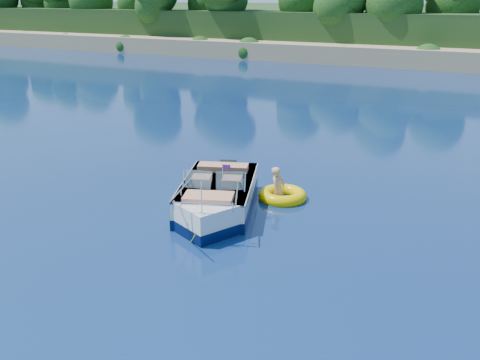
{
  "coord_description": "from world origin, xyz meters",
  "views": [
    {
      "loc": [
        7.19,
        -8.95,
        5.43
      ],
      "look_at": [
        1.15,
        2.8,
        0.85
      ],
      "focal_mm": 40.0,
      "sensor_mm": 36.0,
      "label": 1
    }
  ],
  "objects": [
    {
      "name": "ground",
      "position": [
        0.0,
        0.0,
        0.0
      ],
      "size": [
        160.0,
        160.0,
        0.0
      ],
      "primitive_type": "plane",
      "color": "#0A1746",
      "rests_on": "ground"
    },
    {
      "name": "shoreline",
      "position": [
        0.0,
        63.77,
        0.98
      ],
      "size": [
        170.0,
        59.0,
        6.0
      ],
      "color": "#927855",
      "rests_on": "ground"
    },
    {
      "name": "motorboat",
      "position": [
        0.64,
        2.42,
        0.33
      ],
      "size": [
        2.93,
        4.91,
        1.71
      ],
      "rotation": [
        0.0,
        0.0,
        0.35
      ],
      "color": "silver",
      "rests_on": "ground"
    },
    {
      "name": "tow_tube",
      "position": [
        1.83,
        4.09,
        0.09
      ],
      "size": [
        1.58,
        1.58,
        0.36
      ],
      "rotation": [
        0.0,
        0.0,
        -0.18
      ],
      "color": "#F9CB00",
      "rests_on": "ground"
    },
    {
      "name": "boy",
      "position": [
        1.74,
        4.02,
        0.0
      ],
      "size": [
        0.4,
        0.76,
        1.44
      ],
      "primitive_type": "imported",
      "rotation": [
        0.0,
        -0.17,
        1.48
      ],
      "color": "tan",
      "rests_on": "ground"
    }
  ]
}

